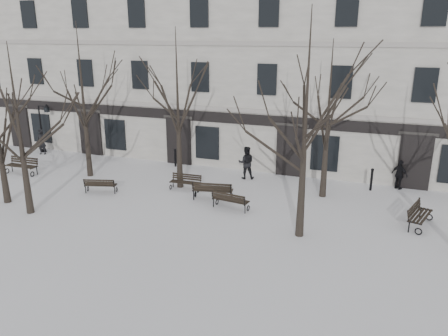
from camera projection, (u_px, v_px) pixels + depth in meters
The scene contains 19 objects.
ground at pixel (173, 220), 19.16m from camera, with size 100.00×100.00×0.00m, color white.
building at pixel (257, 70), 29.16m from camera, with size 40.40×10.20×11.40m.
tree_1 at pixel (16, 110), 18.53m from camera, with size 5.28×5.28×7.54m.
tree_2 at pixel (307, 99), 16.05m from camera, with size 6.17×6.17×8.82m.
tree_4 at pixel (82, 83), 23.55m from camera, with size 5.92×5.92×8.45m.
tree_5 at pixel (177, 91), 21.76m from camera, with size 5.71×5.71×8.16m.
tree_6 at pixel (329, 101), 20.53m from camera, with size 5.34×5.34×7.62m.
bench_0 at pixel (22, 165), 25.29m from camera, with size 1.94×0.73×0.97m.
bench_1 at pixel (100, 185), 22.26m from camera, with size 1.68×1.00×0.81m.
bench_2 at pixel (230, 200), 20.15m from camera, with size 1.81×0.88×0.88m.
bench_3 at pixel (186, 182), 22.73m from camera, with size 1.65×0.66×0.82m.
bench_4 at pixel (213, 190), 21.25m from camera, with size 2.03×1.06×0.98m.
bench_5 at pixel (419, 214), 18.41m from camera, with size 1.21×2.00×0.96m.
lamp_post at pixel (43, 125), 29.48m from camera, with size 1.04×0.39×3.34m.
bollard_a at pixel (175, 157), 26.65m from camera, with size 0.14×0.14×1.12m.
bollard_b at pixel (372, 179), 22.57m from camera, with size 0.15×0.15×1.20m.
pedestrian_a at pixel (43, 154), 29.56m from camera, with size 0.63×0.42×1.73m, color black.
pedestrian_b at pixel (246, 178), 24.62m from camera, with size 0.90×0.70×1.85m, color black.
pedestrian_c at pixel (398, 189), 22.96m from camera, with size 0.92×0.38×1.56m, color black.
Camera 1 is at (8.13, -15.80, 7.84)m, focal length 35.00 mm.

